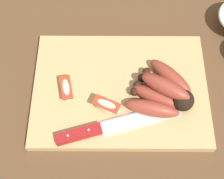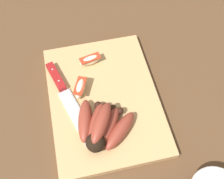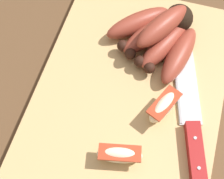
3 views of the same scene
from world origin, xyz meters
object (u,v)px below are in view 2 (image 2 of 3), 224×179
(chefs_knife, at_px, (63,90))
(apple_wedge_near, at_px, (92,60))
(banana_bunch, at_px, (102,127))
(apple_wedge_middle, at_px, (80,88))

(chefs_knife, height_order, apple_wedge_near, apple_wedge_near)
(banana_bunch, xyz_separation_m, chefs_knife, (-0.14, -0.08, -0.02))
(apple_wedge_near, bearing_deg, banana_bunch, -3.94)
(chefs_knife, xyz_separation_m, apple_wedge_near, (-0.08, 0.10, 0.01))
(apple_wedge_near, bearing_deg, apple_wedge_middle, -27.97)
(banana_bunch, height_order, apple_wedge_middle, banana_bunch)
(banana_bunch, distance_m, chefs_knife, 0.16)
(banana_bunch, bearing_deg, apple_wedge_middle, -165.31)
(banana_bunch, distance_m, apple_wedge_middle, 0.13)
(chefs_knife, bearing_deg, banana_bunch, 30.04)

